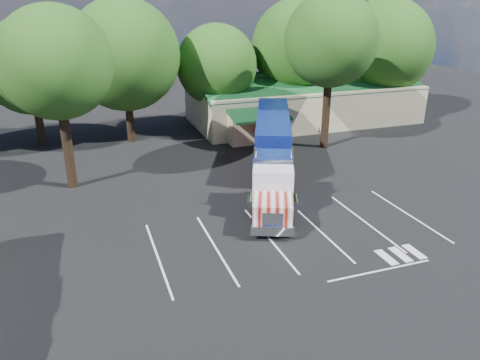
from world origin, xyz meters
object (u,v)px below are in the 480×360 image
object	(u,v)px
woman	(257,184)
silver_sedan	(300,125)
semi_truck	(273,143)
bicycle	(225,155)

from	to	relation	value
woman	silver_sedan	size ratio (longest dim) A/B	0.41
woman	semi_truck	bearing A→B (deg)	-68.09
silver_sedan	bicycle	bearing A→B (deg)	147.20
woman	silver_sedan	xyz separation A→B (m)	(10.09, 14.00, -0.17)
semi_truck	silver_sedan	size ratio (longest dim) A/B	4.63
woman	silver_sedan	distance (m)	17.26
semi_truck	bicycle	world-z (taller)	semi_truck
woman	silver_sedan	world-z (taller)	woman
semi_truck	bicycle	xyz separation A→B (m)	(-2.55, 4.18, -1.98)
semi_truck	woman	xyz separation A→B (m)	(-2.75, -3.82, -1.54)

